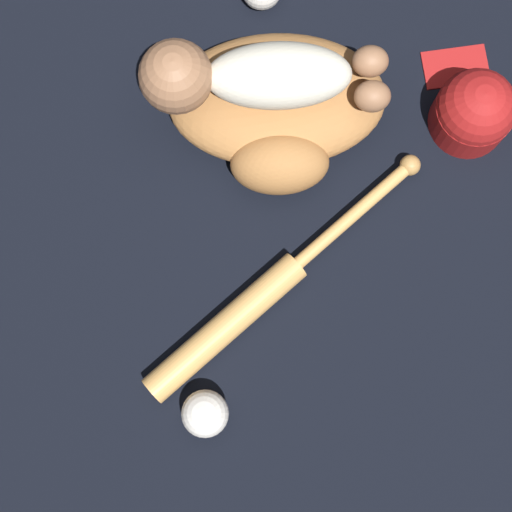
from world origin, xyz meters
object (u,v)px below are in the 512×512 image
object	(u,v)px
baby_figure	(248,76)
baseball	(205,414)
baseball_bat	(252,304)
baseball_glove	(277,110)
baseball_cap	(474,110)

from	to	relation	value
baby_figure	baseball	size ratio (longest dim) A/B	5.22
baby_figure	baseball	distance (m)	0.53
baby_figure	baseball_bat	size ratio (longest dim) A/B	0.80
baseball_glove	baseball	size ratio (longest dim) A/B	5.44
baby_figure	baseball_cap	xyz separation A→B (m)	(-0.37, -0.07, -0.10)
baseball_cap	baseball_bat	bearing A→B (deg)	54.17
baseball_glove	baseball_cap	xyz separation A→B (m)	(-0.32, -0.07, 0.00)
baby_figure	baseball_bat	bearing A→B (deg)	104.31
baseball_glove	baseball_cap	distance (m)	0.33
baseball	baseball_cap	bearing A→B (deg)	-118.51
baseball_bat	baseball	world-z (taller)	baseball
baseball	baseball_cap	size ratio (longest dim) A/B	0.35
baseball_bat	baseball_cap	xyz separation A→B (m)	(-0.28, -0.39, 0.03)
baseball_bat	baby_figure	bearing A→B (deg)	-75.69
baseball	baby_figure	bearing A→B (deg)	-84.26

